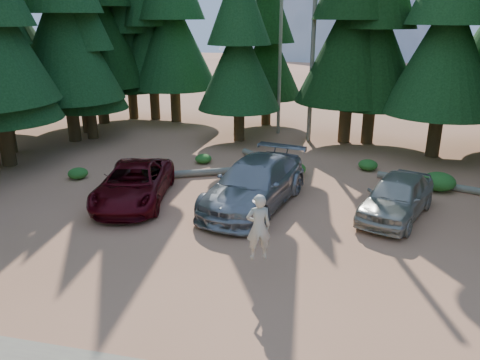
{
  "coord_description": "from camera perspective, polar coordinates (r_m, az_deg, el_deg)",
  "views": [
    {
      "loc": [
        2.78,
        -12.15,
        6.86
      ],
      "look_at": [
        -0.76,
        3.42,
        1.25
      ],
      "focal_mm": 35.0,
      "sensor_mm": 36.0,
      "label": 1
    }
  ],
  "objects": [
    {
      "name": "shrub_far_left",
      "position": [
        21.42,
        -13.49,
        0.9
      ],
      "size": [
        1.01,
        1.01,
        0.55
      ],
      "primitive_type": "ellipsoid",
      "color": "#26641E",
      "rests_on": "ground"
    },
    {
      "name": "forest_belt_north",
      "position": [
        28.15,
        6.78,
        5.11
      ],
      "size": [
        36.0,
        7.0,
        22.0
      ],
      "primitive_type": null,
      "color": "black",
      "rests_on": "ground"
    },
    {
      "name": "silver_minivan_right",
      "position": [
        17.64,
        18.6,
        -1.88
      ],
      "size": [
        3.34,
        4.92,
        1.55
      ],
      "primitive_type": "imported",
      "rotation": [
        0.0,
        0.0,
        -0.36
      ],
      "color": "#B0AC9C",
      "rests_on": "ground"
    },
    {
      "name": "frisbee_player",
      "position": [
        12.78,
        2.28,
        -5.7
      ],
      "size": [
        0.81,
        0.69,
        1.89
      ],
      "rotation": [
        0.0,
        0.0,
        3.54
      ],
      "color": "beige",
      "rests_on": "ground"
    },
    {
      "name": "snag_back",
      "position": [
        28.5,
        4.93,
        15.54
      ],
      "size": [
        0.2,
        0.2,
        10.0
      ],
      "primitive_type": "cylinder",
      "color": "slate",
      "rests_on": "ground"
    },
    {
      "name": "shrub_center_right",
      "position": [
        20.51,
        4.7,
        0.47
      ],
      "size": [
        0.9,
        0.9,
        0.49
      ],
      "primitive_type": "ellipsoid",
      "color": "#26641E",
      "rests_on": "ground"
    },
    {
      "name": "shrub_edge_west",
      "position": [
        22.05,
        -19.15,
        0.78
      ],
      "size": [
        0.87,
        0.87,
        0.48
      ],
      "primitive_type": "ellipsoid",
      "color": "#26641E",
      "rests_on": "ground"
    },
    {
      "name": "shrub_far_right",
      "position": [
        21.09,
        23.07,
        -0.17
      ],
      "size": [
        1.34,
        1.34,
        0.74
      ],
      "primitive_type": "ellipsoid",
      "color": "#26641E",
      "rests_on": "ground"
    },
    {
      "name": "log_right",
      "position": [
        21.44,
        22.4,
        -0.4
      ],
      "size": [
        4.47,
        1.8,
        0.3
      ],
      "primitive_type": "cylinder",
      "rotation": [
        0.0,
        1.57,
        -0.34
      ],
      "color": "slate",
      "rests_on": "ground"
    },
    {
      "name": "log_left",
      "position": [
        21.25,
        -4.43,
        0.92
      ],
      "size": [
        4.24,
        2.21,
        0.32
      ],
      "primitive_type": "cylinder",
      "rotation": [
        0.0,
        1.57,
        0.44
      ],
      "color": "slate",
      "rests_on": "ground"
    },
    {
      "name": "ground",
      "position": [
        14.23,
        -0.08,
        -9.47
      ],
      "size": [
        160.0,
        160.0,
        0.0
      ],
      "primitive_type": "plane",
      "color": "#B4734C",
      "rests_on": "ground"
    },
    {
      "name": "red_pickup",
      "position": [
        18.57,
        -12.82,
        -0.41
      ],
      "size": [
        3.43,
        5.66,
        1.47
      ],
      "primitive_type": "imported",
      "rotation": [
        0.0,
        0.0,
        0.2
      ],
      "color": "#50060E",
      "rests_on": "ground"
    },
    {
      "name": "log_mid",
      "position": [
        23.1,
        3.24,
        2.45
      ],
      "size": [
        3.0,
        2.84,
        0.31
      ],
      "primitive_type": "cylinder",
      "rotation": [
        0.0,
        1.57,
        -0.75
      ],
      "color": "slate",
      "rests_on": "ground"
    },
    {
      "name": "shrub_center_left",
      "position": [
        21.38,
        6.56,
        1.37
      ],
      "size": [
        1.11,
        1.11,
        0.61
      ],
      "primitive_type": "ellipsoid",
      "color": "#26641E",
      "rests_on": "ground"
    },
    {
      "name": "snag_front",
      "position": [
        26.74,
        8.96,
        17.29
      ],
      "size": [
        0.24,
        0.24,
        12.0
      ],
      "primitive_type": "cylinder",
      "color": "slate",
      "rests_on": "ground"
    },
    {
      "name": "shrub_left",
      "position": [
        23.12,
        -4.49,
        2.61
      ],
      "size": [
        0.81,
        0.81,
        0.45
      ],
      "primitive_type": "ellipsoid",
      "color": "#26641E",
      "rests_on": "ground"
    },
    {
      "name": "silver_minivan_center",
      "position": [
        17.64,
        1.78,
        -0.45
      ],
      "size": [
        3.78,
        6.51,
        1.77
      ],
      "primitive_type": "imported",
      "rotation": [
        0.0,
        0.0,
        -0.22
      ],
      "color": "#95989D",
      "rests_on": "ground"
    },
    {
      "name": "shrub_right",
      "position": [
        22.8,
        15.33,
        1.79
      ],
      "size": [
        0.9,
        0.9,
        0.49
      ],
      "primitive_type": "ellipsoid",
      "color": "#26641E",
      "rests_on": "ground"
    }
  ]
}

